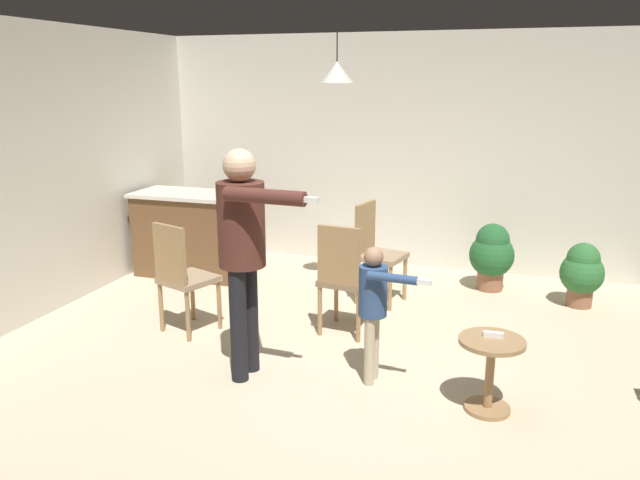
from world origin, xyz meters
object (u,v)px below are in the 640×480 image
object	(u,v)px
dining_chair_centre_back	(375,249)
person_adult	(243,239)
person_child	(374,300)
potted_plant_corner	(492,254)
dining_chair_by_counter	(182,274)
dining_chair_near_wall	(344,275)
side_table_by_couch	(490,366)
spare_remote_on_table	(493,334)
potted_plant_by_wall	(582,272)
kitchen_counter	(192,234)

from	to	relation	value
dining_chair_centre_back	person_adult	bearing A→B (deg)	-2.93
person_child	potted_plant_corner	distance (m)	2.55
dining_chair_by_counter	dining_chair_near_wall	bearing A→B (deg)	36.78
side_table_by_couch	person_child	size ratio (longest dim) A/B	0.50
side_table_by_couch	dining_chair_centre_back	world-z (taller)	dining_chair_centre_back
dining_chair_by_counter	spare_remote_on_table	bearing A→B (deg)	9.14
dining_chair_by_counter	potted_plant_by_wall	xyz separation A→B (m)	(3.38, 1.80, -0.19)
spare_remote_on_table	potted_plant_corner	bearing A→B (deg)	93.02
kitchen_counter	person_child	distance (m)	3.24
kitchen_counter	dining_chair_centre_back	size ratio (longest dim) A/B	1.26
person_child	dining_chair_near_wall	world-z (taller)	person_child
dining_chair_centre_back	potted_plant_corner	world-z (taller)	dining_chair_centre_back
kitchen_counter	side_table_by_couch	distance (m)	4.03
potted_plant_corner	potted_plant_by_wall	world-z (taller)	potted_plant_corner
side_table_by_couch	potted_plant_corner	bearing A→B (deg)	92.89
person_child	dining_chair_centre_back	distance (m)	1.77
person_adult	dining_chair_near_wall	world-z (taller)	person_adult
person_adult	dining_chair_by_counter	bearing A→B (deg)	-120.30
side_table_by_couch	person_adult	bearing A→B (deg)	-179.45
dining_chair_near_wall	dining_chair_centre_back	size ratio (longest dim) A/B	1.00
kitchen_counter	side_table_by_couch	size ratio (longest dim) A/B	2.42
dining_chair_by_counter	spare_remote_on_table	distance (m)	2.70
side_table_by_couch	person_adult	size ratio (longest dim) A/B	0.30
dining_chair_by_counter	side_table_by_couch	bearing A→B (deg)	8.28
kitchen_counter	potted_plant_corner	xyz separation A→B (m)	(3.29, 0.48, -0.08)
dining_chair_by_counter	dining_chair_near_wall	world-z (taller)	same
dining_chair_centre_back	spare_remote_on_table	bearing A→B (deg)	46.61
dining_chair_near_wall	potted_plant_corner	world-z (taller)	dining_chair_near_wall
side_table_by_couch	potted_plant_by_wall	distance (m)	2.48
dining_chair_by_counter	potted_plant_by_wall	world-z (taller)	dining_chair_by_counter
side_table_by_couch	person_adult	xyz separation A→B (m)	(-1.77, -0.02, 0.74)
potted_plant_corner	person_child	bearing A→B (deg)	-106.22
person_adult	dining_chair_near_wall	size ratio (longest dim) A/B	1.72
person_adult	dining_chair_near_wall	xyz separation A→B (m)	(0.48, 0.98, -0.52)
dining_chair_centre_back	side_table_by_couch	bearing A→B (deg)	45.95
dining_chair_by_counter	person_child	bearing A→B (deg)	8.01
kitchen_counter	person_child	xyz separation A→B (m)	(2.58, -1.96, 0.17)
side_table_by_couch	person_adult	distance (m)	1.92
kitchen_counter	dining_chair_by_counter	xyz separation A→B (m)	(0.78, -1.56, 0.07)
person_adult	dining_chair_near_wall	bearing A→B (deg)	157.41
potted_plant_corner	dining_chair_by_counter	bearing A→B (deg)	-140.83
kitchen_counter	spare_remote_on_table	bearing A→B (deg)	-31.36
person_child	spare_remote_on_table	xyz separation A→B (m)	(0.85, -0.13, -0.11)
side_table_by_couch	dining_chair_centre_back	distance (m)	2.27
kitchen_counter	potted_plant_corner	distance (m)	3.33
potted_plant_by_wall	side_table_by_couch	bearing A→B (deg)	-107.41
dining_chair_centre_back	kitchen_counter	bearing A→B (deg)	-83.24
kitchen_counter	potted_plant_by_wall	xyz separation A→B (m)	(4.16, 0.23, -0.12)
person_adult	dining_chair_near_wall	distance (m)	1.21
dining_chair_near_wall	dining_chair_centre_back	world-z (taller)	same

